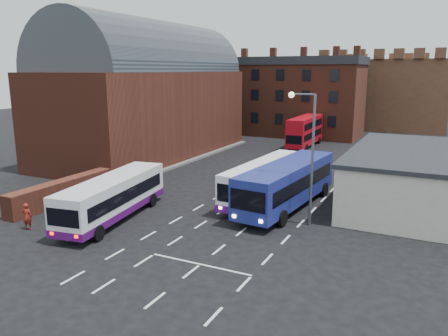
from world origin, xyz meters
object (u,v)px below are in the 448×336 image
at_px(bus_white_outbound, 113,195).
at_px(pedestrian_red, 27,216).
at_px(bus_red_double, 305,131).
at_px(pedestrian_beige, 68,229).
at_px(bus_white_inbound, 267,178).
at_px(bus_blue, 287,182).
at_px(street_lamp, 308,147).

xyz_separation_m(bus_white_outbound, pedestrian_red, (-3.70, -4.13, -0.86)).
relative_size(bus_red_double, pedestrian_beige, 7.05).
height_order(bus_white_outbound, bus_white_inbound, bus_white_inbound).
bearing_deg(bus_white_inbound, pedestrian_red, 51.15).
height_order(bus_white_outbound, bus_blue, bus_blue).
bearing_deg(street_lamp, bus_white_inbound, 137.23).
relative_size(bus_white_outbound, bus_white_inbound, 0.95).
bearing_deg(bus_white_inbound, bus_blue, 157.69).
relative_size(street_lamp, pedestrian_red, 4.95).
xyz_separation_m(bus_white_inbound, pedestrian_beige, (-7.84, -13.20, -1.14)).
height_order(bus_white_inbound, street_lamp, street_lamp).
height_order(bus_blue, pedestrian_red, bus_blue).
relative_size(bus_white_inbound, pedestrian_red, 6.53).
bearing_deg(pedestrian_beige, bus_red_double, -124.09).
bearing_deg(street_lamp, pedestrian_red, -150.73).
bearing_deg(bus_white_inbound, pedestrian_beige, 62.47).
bearing_deg(bus_blue, bus_red_double, -71.32).
xyz_separation_m(bus_red_double, pedestrian_beige, (-3.48, -39.19, -1.44)).
relative_size(bus_white_inbound, bus_blue, 0.92).
bearing_deg(street_lamp, bus_red_double, 106.14).
bearing_deg(bus_red_double, pedestrian_red, 78.89).
bearing_deg(pedestrian_beige, street_lamp, -171.88).
bearing_deg(pedestrian_beige, bus_blue, -157.89).
height_order(bus_white_inbound, pedestrian_red, bus_white_inbound).
xyz_separation_m(street_lamp, pedestrian_beige, (-12.16, -9.21, -4.62)).
bearing_deg(bus_white_outbound, street_lamp, 12.50).
bearing_deg(pedestrian_red, pedestrian_beige, 160.94).
bearing_deg(bus_blue, bus_white_inbound, -20.14).
xyz_separation_m(bus_white_outbound, pedestrian_beige, (0.15, -4.37, -1.03)).
relative_size(bus_white_inbound, street_lamp, 1.32).
relative_size(bus_white_outbound, bus_red_double, 1.09).
relative_size(bus_blue, pedestrian_beige, 8.81).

